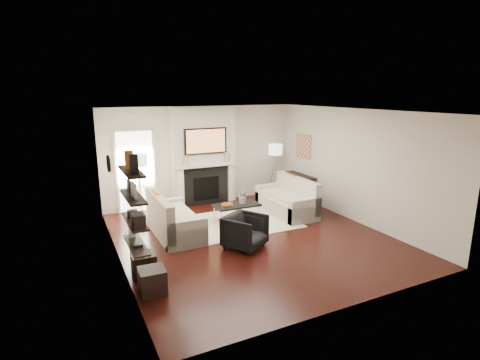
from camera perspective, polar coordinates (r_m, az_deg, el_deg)
name	(u,v)px	position (r m, az deg, el deg)	size (l,w,h in m)	color
room_envelope	(253,177)	(7.80, 1.93, 0.51)	(6.00, 6.00, 6.00)	black
chimney_breast	(204,156)	(10.38, -5.52, 3.69)	(1.80, 0.25, 2.70)	silver
fireplace_surround	(206,186)	(10.43, -5.16, -0.93)	(1.30, 0.02, 1.04)	black
firebox	(206,189)	(10.44, -5.14, -1.30)	(0.75, 0.02, 0.65)	black
mantel_pilaster_l	(182,188)	(10.17, -8.89, -1.23)	(0.12, 0.08, 1.10)	white
mantel_pilaster_r	(230,183)	(10.66, -1.49, -0.39)	(0.12, 0.08, 1.10)	white
mantel_shelf	(207,165)	(10.25, -5.13, 2.26)	(1.70, 0.18, 0.07)	white
tv_body	(206,141)	(10.17, -5.25, 5.94)	(1.20, 0.06, 0.70)	black
tv_screen	(206,141)	(10.14, -5.19, 5.92)	(1.10, 0.01, 0.62)	#BF723F
candlestick_l_tall	(187,160)	(10.05, -8.10, 3.03)	(0.04, 0.04, 0.30)	silver
candlestick_l_short	(182,162)	(10.02, -8.80, 2.80)	(0.04, 0.04, 0.24)	silver
candlestick_r_tall	(225,157)	(10.43, -2.34, 3.53)	(0.04, 0.04, 0.30)	silver
candlestick_r_short	(229,158)	(10.49, -1.69, 3.43)	(0.04, 0.04, 0.24)	silver
hallway_panel	(136,172)	(10.06, -15.61, 1.20)	(0.90, 0.02, 2.10)	white
door_trim_l	(117,174)	(9.97, -18.29, 0.90)	(0.06, 0.06, 2.16)	white
door_trim_r	(154,170)	(10.13, -12.92, 1.44)	(0.06, 0.06, 2.16)	white
door_trim_top	(133,130)	(9.88, -15.98, 7.31)	(1.02, 0.06, 0.06)	white
rug	(239,222)	(9.10, -0.17, -6.41)	(2.60, 2.00, 0.01)	beige
loveseat_left_base	(176,226)	(8.38, -9.80, -6.89)	(0.85, 1.80, 0.42)	beige
loveseat_left_back	(160,214)	(8.20, -12.14, -5.12)	(0.18, 1.80, 0.80)	beige
loveseat_left_arm_n	(187,234)	(7.63, -8.08, -8.19)	(0.85, 0.18, 0.60)	beige
loveseat_left_arm_s	(166,211)	(9.10, -11.27, -4.73)	(0.85, 0.18, 0.60)	beige
loveseat_left_cushion	(177,214)	(8.31, -9.54, -5.16)	(0.63, 1.44, 0.10)	beige
pillow_left_orange	(156,201)	(8.42, -12.70, -3.21)	(0.10, 0.42, 0.42)	#B85E16
pillow_left_charcoal	(163,209)	(7.86, -11.67, -4.42)	(0.10, 0.40, 0.40)	black
loveseat_right_base	(286,206)	(9.75, 7.04, -3.89)	(0.85, 1.80, 0.42)	beige
loveseat_right_back	(297,192)	(9.84, 8.73, -1.86)	(0.18, 1.80, 0.80)	beige
loveseat_right_arm_n	(305,211)	(9.09, 9.84, -4.68)	(0.85, 0.18, 0.60)	beige
loveseat_right_arm_s	(270,195)	(10.38, 4.63, -2.24)	(0.85, 0.18, 0.60)	beige
loveseat_right_cushion	(285,196)	(9.65, 6.83, -2.46)	(0.63, 1.44, 0.10)	beige
pillow_right_orange	(291,182)	(10.03, 7.80, -0.34)	(0.10, 0.42, 0.42)	#B85E16
pillow_right_charcoal	(304,188)	(9.55, 9.79, -1.16)	(0.10, 0.40, 0.40)	black
coffee_table	(237,205)	(9.07, -0.50, -3.85)	(1.10, 0.55, 0.04)	black
coffee_leg_nw	(221,219)	(8.75, -2.85, -5.96)	(0.02, 0.02, 0.38)	silver
coffee_leg_ne	(259,213)	(9.17, 2.93, -5.06)	(0.02, 0.02, 0.38)	silver
coffee_leg_sw	(214,214)	(9.14, -3.94, -5.13)	(0.02, 0.02, 0.38)	silver
coffee_leg_se	(251,208)	(9.54, 1.65, -4.31)	(0.02, 0.02, 0.38)	silver
hurricane_glass	(242,198)	(9.09, 0.35, -2.76)	(0.16, 0.16, 0.28)	white
hurricane_candle	(242,201)	(9.11, 0.35, -3.15)	(0.11, 0.11, 0.17)	white
copper_bowl	(227,205)	(8.96, -1.95, -3.78)	(0.28, 0.28, 0.05)	#B25F1D
armchair	(245,230)	(7.57, 0.76, -7.61)	(0.73, 0.68, 0.75)	black
lamp_left_post	(141,194)	(9.65, -14.85, -2.02)	(0.02, 0.02, 1.20)	silver
lamp_left_shade	(139,160)	(9.46, -15.15, 2.95)	(0.40, 0.40, 0.30)	white
lamp_left_leg_a	(145,193)	(9.67, -14.21, -1.95)	(0.02, 0.02, 1.25)	silver
lamp_left_leg_b	(138,193)	(9.73, -15.28, -1.92)	(0.02, 0.02, 1.25)	silver
lamp_left_leg_c	(140,195)	(9.55, -15.06, -2.19)	(0.02, 0.02, 1.25)	silver
lamp_right_post	(275,178)	(11.05, 5.33, 0.31)	(0.02, 0.02, 1.20)	silver
lamp_right_shade	(275,149)	(10.89, 5.42, 4.67)	(0.40, 0.40, 0.30)	white
lamp_right_leg_a	(278,178)	(11.11, 5.81, 0.37)	(0.02, 0.02, 1.25)	silver
lamp_right_leg_b	(272,177)	(11.10, 4.83, 0.38)	(0.02, 0.02, 1.25)	silver
lamp_right_leg_c	(275,179)	(10.94, 5.34, 0.18)	(0.02, 0.02, 1.25)	silver
console_top	(300,175)	(10.89, 9.06, 0.71)	(0.35, 1.20, 0.04)	black
console_leg_n	(310,192)	(10.54, 10.69, -1.87)	(0.30, 0.04, 0.71)	black
console_leg_s	(289,184)	(11.41, 7.42, -0.58)	(0.30, 0.04, 0.71)	black
wall_art	(303,146)	(10.90, 9.64, 5.09)	(0.03, 0.70, 0.70)	tan
shelf_bottom	(136,245)	(6.27, -15.53, -9.51)	(0.25, 1.00, 0.04)	black
shelf_lower	(135,221)	(6.13, -15.76, -6.05)	(0.25, 1.00, 0.04)	black
shelf_upper	(133,197)	(6.01, -16.00, -2.45)	(0.25, 1.00, 0.04)	black
shelf_top	(131,171)	(5.92, -16.24, 1.28)	(0.25, 1.00, 0.04)	black
decor_magfile_a	(134,164)	(5.65, -15.91, 2.38)	(0.12, 0.10, 0.28)	black
decor_magfile_b	(129,160)	(6.00, -16.55, 2.96)	(0.12, 0.10, 0.28)	#B85E16
decor_frame_a	(134,190)	(5.88, -15.90, -1.50)	(0.04, 0.30, 0.22)	white
decor_frame_b	(129,186)	(6.27, -16.56, -0.82)	(0.04, 0.22, 0.18)	black
decor_wine_rack	(138,220)	(5.79, -15.24, -5.95)	(0.18, 0.25, 0.20)	black
decor_box_small	(132,214)	(6.25, -16.07, -4.93)	(0.15, 0.12, 0.12)	black
decor_books	(137,244)	(6.17, -15.39, -9.45)	(0.14, 0.20, 0.05)	black
decor_box_tall	(132,231)	(6.55, -16.16, -7.53)	(0.10, 0.10, 0.18)	white
clock_rim	(108,164)	(7.79, -19.41, 2.36)	(0.34, 0.34, 0.04)	black
clock_face	(110,164)	(7.79, -19.22, 2.38)	(0.29, 0.29, 0.01)	white
ottoman_near	(144,265)	(6.75, -14.45, -12.37)	(0.40, 0.40, 0.40)	black
ottoman_far	(152,281)	(6.20, -13.20, -14.75)	(0.40, 0.40, 0.40)	black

